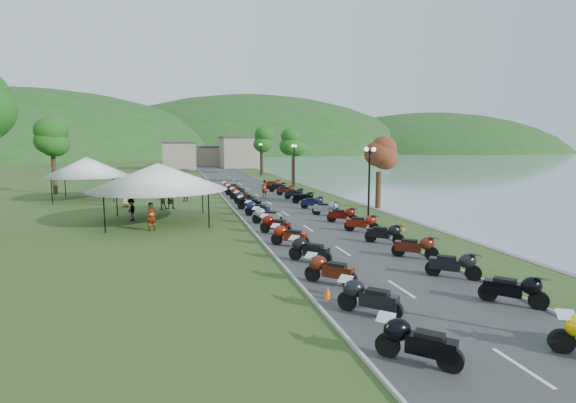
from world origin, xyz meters
TOP-DOWN VIEW (x-y plane):
  - ground at (0.00, 0.00)m, footprint 400.00×400.00m
  - road at (0.00, 40.00)m, footprint 7.00×120.00m
  - hills_backdrop at (0.00, 200.00)m, footprint 360.00×120.00m
  - far_building at (-2.00, 85.00)m, footprint 18.00×16.00m
  - moto_row_left at (-2.27, 17.99)m, footprint 2.60×40.84m
  - moto_row_right at (2.72, 20.33)m, footprint 2.60×39.83m
  - vendor_tent_main at (-9.08, 20.80)m, footprint 6.15×6.15m
  - vendor_tent_side at (-15.86, 34.36)m, footprint 5.02×5.02m
  - tree_lakeside at (8.10, 22.99)m, footprint 2.43×2.43m
  - pedestrian_a at (-9.46, 17.73)m, footprint 0.79×0.72m
  - pedestrian_b at (-9.08, 26.52)m, footprint 0.82×0.59m
  - pedestrian_c at (-10.98, 21.64)m, footprint 0.76×1.08m
  - traffic_cone_near at (-3.00, 3.68)m, footprint 0.30×0.30m

SIDE VIEW (x-z plane):
  - ground at x=0.00m, z-range 0.00..0.00m
  - hills_backdrop at x=0.00m, z-range -38.00..38.00m
  - pedestrian_a at x=-9.46m, z-range -0.88..0.88m
  - pedestrian_b at x=-9.08m, z-range -0.76..0.76m
  - pedestrian_c at x=-10.98m, z-range -0.77..0.77m
  - road at x=0.00m, z-range 0.00..0.02m
  - traffic_cone_near at x=-3.00m, z-range 0.00..0.47m
  - moto_row_left at x=-2.27m, z-range 0.00..1.10m
  - moto_row_right at x=2.72m, z-range 0.00..1.10m
  - vendor_tent_main at x=-9.08m, z-range 0.00..4.00m
  - vendor_tent_side at x=-15.86m, z-range 0.00..4.00m
  - far_building at x=-2.00m, z-range 0.00..5.00m
  - tree_lakeside at x=8.10m, z-range 0.00..6.74m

